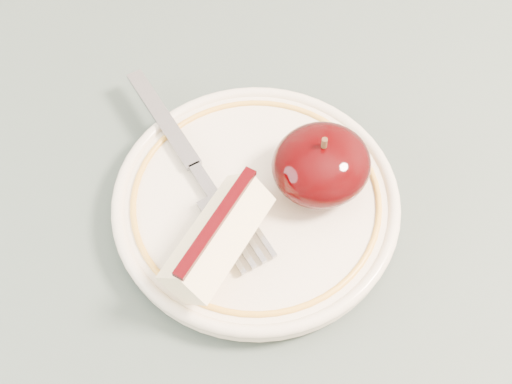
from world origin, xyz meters
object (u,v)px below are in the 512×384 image
plate (256,202)px  fork (195,167)px  apple_half (321,165)px  table (222,365)px

plate → fork: fork is taller
plate → fork: bearing=119.6°
plate → apple_half: (0.05, -0.01, 0.03)m
apple_half → fork: (-0.07, 0.05, -0.02)m
plate → fork: (-0.02, 0.04, 0.01)m
plate → apple_half: 0.05m
table → plate: bearing=41.2°
plate → fork: size_ratio=1.06×
apple_half → fork: 0.09m
table → apple_half: size_ratio=12.99×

